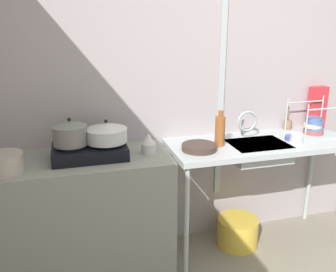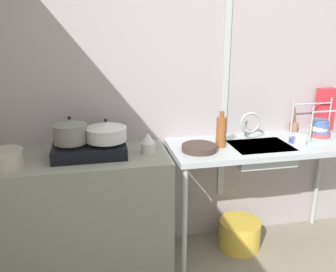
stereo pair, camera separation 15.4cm
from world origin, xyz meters
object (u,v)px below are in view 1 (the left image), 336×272
stove (90,151)px  pot_on_left_burner (70,133)px  bottle_by_sink (220,131)px  bucket_on_floor (237,232)px  faucet (247,122)px  dish_rack (313,127)px  frying_pan (199,147)px  utensil_jar (287,125)px  cereal_box (317,107)px  pot_beside_stove (3,164)px  percolator (148,144)px  small_bowl_on_drainboard (291,138)px  sink_basin (258,151)px  cup_by_rack (296,138)px  pot_on_right_burner (106,132)px

stove → pot_on_left_burner: 0.18m
bottle_by_sink → bucket_on_floor: 0.93m
faucet → dish_rack: 0.58m
frying_pan → utensil_jar: size_ratio=1.20×
dish_rack → cereal_box: 0.27m
pot_on_left_burner → pot_beside_stove: size_ratio=0.95×
percolator → small_bowl_on_drainboard: bearing=-0.4°
sink_basin → cereal_box: bearing=20.9°
small_bowl_on_drainboard → utensil_jar: bearing=62.7°
stove → small_bowl_on_drainboard: (1.54, -0.03, -0.03)m
cup_by_rack → cereal_box: bearing=38.2°
bottle_by_sink → pot_beside_stove: bearing=-175.0°
stove → frying_pan: size_ratio=1.94×
faucet → bucket_on_floor: size_ratio=0.68×
cup_by_rack → bottle_by_sink: 0.61m
percolator → bucket_on_floor: 1.15m
bottle_by_sink → bucket_on_floor: bearing=9.8°
dish_rack → bottle_by_sink: (-0.84, -0.05, 0.05)m
utensil_jar → bucket_on_floor: (-0.51, -0.20, -0.84)m
bucket_on_floor → faucet: bearing=50.3°
faucet → bucket_on_floor: (-0.05, -0.06, -0.93)m
pot_beside_stove → cereal_box: bearing=8.4°
faucet → utensil_jar: bearing=16.4°
stove → sink_basin: bearing=-1.8°
percolator → stove: bearing=176.1°
pot_on_left_burner → faucet: size_ratio=1.00×
frying_pan → bottle_by_sink: bottle_by_sink is taller
dish_rack → utensil_jar: dish_rack is taller
small_bowl_on_drainboard → bottle_by_sink: (-0.60, 0.03, 0.10)m
percolator → cereal_box: cereal_box is taller
utensil_jar → bucket_on_floor: 1.00m
small_bowl_on_drainboard → cereal_box: 0.51m
pot_on_right_burner → bucket_on_floor: pot_on_right_burner is taller
pot_beside_stove → dish_rack: bearing=4.4°
bottle_by_sink → utensil_jar: bearing=17.9°
sink_basin → cup_by_rack: size_ratio=4.87×
bottle_by_sink → bucket_on_floor: (0.22, 0.04, -0.91)m
stove → pot_beside_stove: (-0.52, -0.14, 0.01)m
percolator → bucket_on_floor: bearing=4.2°
percolator → bucket_on_floor: size_ratio=0.43×
faucet → bottle_by_sink: (-0.27, -0.10, -0.02)m
cup_by_rack → sink_basin: bearing=169.4°
dish_rack → pot_beside_stove: bearing=-175.6°
stove → cup_by_rack: bearing=-3.5°
percolator → frying_pan: percolator is taller
pot_beside_stove → percolator: (0.92, 0.11, 0.01)m
cereal_box → faucet: bearing=-173.4°
frying_pan → utensil_jar: 0.95m
stove → bottle_by_sink: 0.95m
sink_basin → frying_pan: frying_pan is taller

